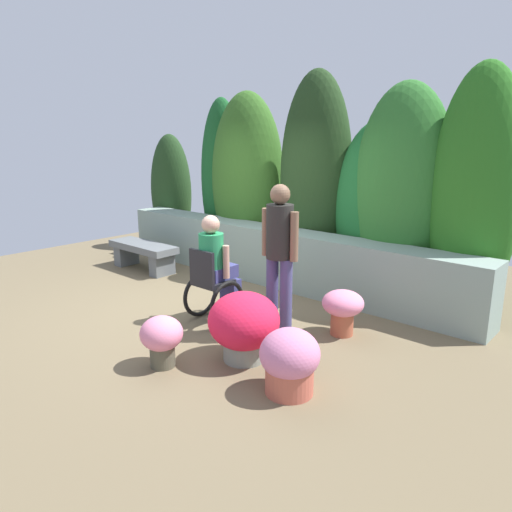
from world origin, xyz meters
TOP-DOWN VIEW (x-y plane):
  - ground_plane at (0.00, 0.00)m, footprint 10.03×10.03m
  - stone_retaining_wall at (0.00, 1.50)m, footprint 6.44×0.53m
  - hedge_backdrop at (0.29, 2.16)m, footprint 6.94×1.08m
  - stone_bench at (-2.16, 0.58)m, footprint 1.38×0.46m
  - person_in_wheelchair at (0.44, -0.20)m, footprint 0.53×0.66m
  - person_standing_companion at (1.33, -0.06)m, footprint 0.49×0.30m
  - flower_pot_purple_near at (0.94, -1.42)m, footprint 0.43×0.43m
  - flower_pot_terracotta_by_wall at (2.20, -0.99)m, footprint 0.54×0.54m
  - flower_pot_red_accent at (1.86, 0.45)m, footprint 0.48×0.48m
  - flower_pot_small_foreground at (1.45, -0.77)m, footprint 0.73×0.73m

SIDE VIEW (x-z plane):
  - ground_plane at x=0.00m, z-range 0.00..0.00m
  - flower_pot_purple_near at x=0.94m, z-range 0.04..0.57m
  - stone_bench at x=-2.16m, z-range 0.08..0.54m
  - flower_pot_terracotta_by_wall at x=2.20m, z-range 0.01..0.62m
  - flower_pot_red_accent at x=1.86m, z-range 0.06..0.60m
  - flower_pot_small_foreground at x=1.45m, z-range 0.02..0.74m
  - stone_retaining_wall at x=0.00m, z-range 0.00..0.86m
  - person_in_wheelchair at x=0.44m, z-range -0.04..1.29m
  - person_standing_companion at x=1.33m, z-range 0.14..1.88m
  - hedge_backdrop at x=0.29m, z-range -0.16..3.06m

